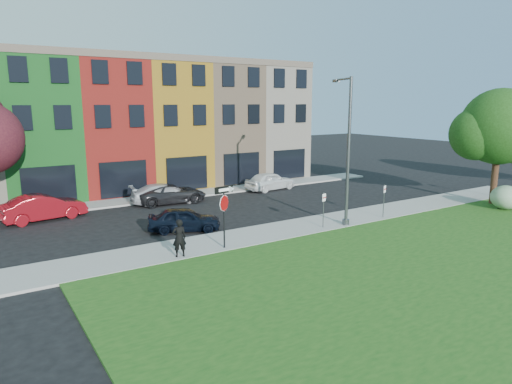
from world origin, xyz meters
TOP-DOWN VIEW (x-y plane):
  - ground at (0.00, 0.00)m, footprint 120.00×120.00m
  - sidewalk_near at (2.00, 3.00)m, footprint 40.00×3.00m
  - sidewalk_far at (-3.00, 15.00)m, footprint 40.00×2.40m
  - rowhouse_block at (-2.50, 21.18)m, footprint 30.00×10.12m
  - stop_sign at (-4.49, 1.92)m, footprint 1.04×0.20m
  - man at (-6.81, 1.90)m, footprint 0.79×0.65m
  - sedan_near at (-4.77, 5.98)m, footprint 4.50×5.10m
  - parked_car_red at (-10.91, 12.72)m, footprint 3.29×5.36m
  - parked_car_silver at (-3.01, 13.24)m, footprint 3.19×5.27m
  - parked_car_dark at (-2.59, 13.07)m, footprint 2.97×5.18m
  - parked_car_white at (5.98, 13.34)m, footprint 2.70×4.71m
  - street_lamp at (3.45, 2.09)m, footprint 1.13×2.47m
  - parking_sign_a at (1.88, 2.12)m, footprint 0.31×0.12m
  - parking_sign_b at (6.45, 1.89)m, footprint 0.30×0.16m
  - tree_park_a at (15.98, 0.62)m, footprint 6.11×5.34m
  - shrub at (14.89, -0.85)m, footprint 1.84×1.84m

SIDE VIEW (x-z plane):
  - ground at x=0.00m, z-range 0.00..0.00m
  - sidewalk_near at x=2.00m, z-range 0.00..0.12m
  - sidewalk_far at x=-3.00m, z-range 0.00..0.12m
  - sedan_near at x=-4.77m, z-range 0.00..1.34m
  - parked_car_dark at x=-2.59m, z-range 0.00..1.34m
  - parked_car_silver at x=-3.01m, z-range 0.00..1.38m
  - parked_car_white at x=5.98m, z-range 0.00..1.47m
  - parked_car_red at x=-10.91m, z-range 0.00..1.58m
  - shrub at x=14.89m, z-range 0.10..1.67m
  - man at x=-6.81m, z-range 0.12..1.86m
  - parking_sign_a at x=1.88m, z-range 0.38..2.36m
  - parking_sign_b at x=6.45m, z-range 0.38..2.41m
  - stop_sign at x=-4.49m, z-range 0.76..3.76m
  - street_lamp at x=3.45m, z-range 0.15..8.38m
  - rowhouse_block at x=-2.50m, z-range -0.01..9.99m
  - tree_park_a at x=15.98m, z-range 1.33..9.15m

